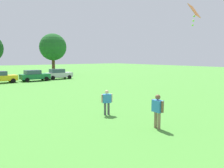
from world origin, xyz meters
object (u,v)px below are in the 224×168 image
object	(u,v)px
bystander_midfield	(107,100)
kite	(194,13)
parked_car_green_3	(34,75)
tree_far_right	(53,47)
adult_bystander	(158,108)
parked_car_yellow_2	(0,77)
parked_car_silver_4	(59,74)

from	to	relation	value
bystander_midfield	kite	bearing A→B (deg)	-53.59
kite	parked_car_green_3	xyz separation A→B (m)	(1.83, 28.98, -4.98)
kite	tree_far_right	size ratio (longest dim) A/B	0.13
adult_bystander	kite	size ratio (longest dim) A/B	1.69
kite	parked_car_yellow_2	xyz separation A→B (m)	(-3.04, 29.01, -4.98)
adult_bystander	tree_far_right	xyz separation A→B (m)	(10.15, 37.07, 4.53)
parked_car_yellow_2	parked_car_green_3	bearing A→B (deg)	-0.37
parked_car_yellow_2	parked_car_silver_4	xyz separation A→B (m)	(9.23, 0.89, 0.00)
bystander_midfield	tree_far_right	size ratio (longest dim) A/B	0.19
kite	bystander_midfield	bearing A→B (deg)	109.19
kite	tree_far_right	distance (m)	39.12
parked_car_yellow_2	kite	bearing A→B (deg)	-84.03
adult_bystander	parked_car_yellow_2	bearing A→B (deg)	9.60
kite	parked_car_silver_4	xyz separation A→B (m)	(6.19, 29.90, -4.98)
kite	parked_car_silver_4	distance (m)	30.94
parked_car_green_3	parked_car_yellow_2	bearing A→B (deg)	179.63
parked_car_silver_4	tree_far_right	distance (m)	9.84
parked_car_green_3	parked_car_silver_4	bearing A→B (deg)	11.94
bystander_midfield	kite	world-z (taller)	kite
parked_car_green_3	bystander_midfield	bearing A→B (deg)	-98.44
bystander_midfield	tree_far_right	xyz separation A→B (m)	(10.55, 33.15, 4.64)
tree_far_right	parked_car_silver_4	bearing A→B (deg)	-107.77
adult_bystander	parked_car_yellow_2	xyz separation A→B (m)	(-1.71, 27.97, -0.20)
kite	parked_car_silver_4	size ratio (longest dim) A/B	0.24
kite	parked_car_silver_4	bearing A→B (deg)	78.30
adult_bystander	parked_car_green_3	bearing A→B (deg)	-0.35
kite	parked_car_yellow_2	distance (m)	29.59
parked_car_yellow_2	parked_car_green_3	distance (m)	4.87
parked_car_green_3	tree_far_right	world-z (taller)	tree_far_right
parked_car_yellow_2	tree_far_right	world-z (taller)	tree_far_right
bystander_midfield	parked_car_yellow_2	bearing A→B (deg)	110.34
parked_car_green_3	kite	bearing A→B (deg)	-93.62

